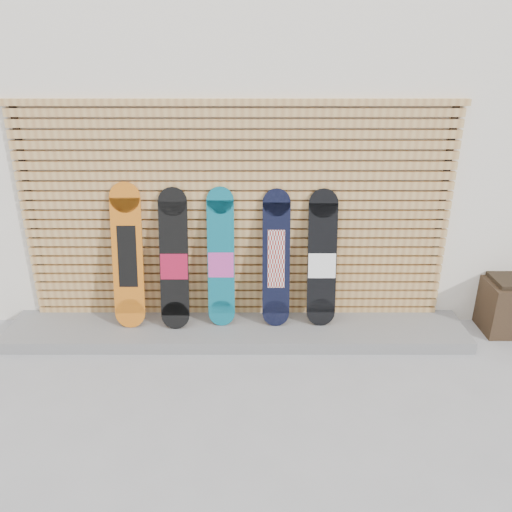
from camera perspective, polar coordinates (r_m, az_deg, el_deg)
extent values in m
plane|color=#959597|center=(4.59, -0.60, -13.49)|extent=(80.00, 80.00, 0.00)
cube|color=white|center=(7.29, 3.70, 15.32)|extent=(12.00, 5.00, 3.60)
cube|color=slate|center=(5.13, -2.22, -8.48)|extent=(4.60, 0.70, 0.12)
cube|color=tan|center=(5.34, -2.12, -6.18)|extent=(4.20, 0.05, 0.08)
cube|color=tan|center=(5.30, -2.14, -5.25)|extent=(4.20, 0.05, 0.08)
cube|color=tan|center=(5.25, -2.15, -4.32)|extent=(4.20, 0.05, 0.07)
cube|color=tan|center=(5.21, -2.17, -3.36)|extent=(4.20, 0.05, 0.07)
cube|color=tan|center=(5.17, -2.18, -2.40)|extent=(4.20, 0.05, 0.07)
cube|color=tan|center=(5.13, -2.20, -1.41)|extent=(4.20, 0.05, 0.07)
cube|color=tan|center=(5.09, -2.21, -0.41)|extent=(4.20, 0.05, 0.07)
cube|color=tan|center=(5.06, -2.23, 0.60)|extent=(4.20, 0.05, 0.07)
cube|color=tan|center=(5.02, -2.25, 1.63)|extent=(4.20, 0.05, 0.07)
cube|color=tan|center=(4.99, -2.26, 2.67)|extent=(4.20, 0.05, 0.08)
cube|color=tan|center=(4.96, -2.28, 3.72)|extent=(4.20, 0.05, 0.08)
cube|color=tan|center=(4.92, -2.30, 4.79)|extent=(4.20, 0.05, 0.08)
cube|color=tan|center=(4.90, -2.32, 5.88)|extent=(4.20, 0.05, 0.08)
cube|color=tan|center=(4.87, -2.33, 6.97)|extent=(4.20, 0.05, 0.08)
cube|color=tan|center=(4.85, -2.35, 8.08)|extent=(4.20, 0.05, 0.08)
cube|color=tan|center=(4.82, -2.37, 9.19)|extent=(4.20, 0.05, 0.08)
cube|color=tan|center=(4.80, -2.39, 10.32)|extent=(4.20, 0.05, 0.08)
cube|color=tan|center=(4.78, -2.41, 11.46)|extent=(4.20, 0.05, 0.08)
cube|color=tan|center=(4.76, -2.43, 12.60)|extent=(4.20, 0.05, 0.08)
cube|color=tan|center=(4.75, -2.45, 13.75)|extent=(4.20, 0.05, 0.08)
cube|color=tan|center=(4.74, -2.46, 14.92)|extent=(4.20, 0.05, 0.08)
cube|color=tan|center=(4.72, -2.48, 16.08)|extent=(4.20, 0.05, 0.08)
cube|color=black|center=(5.44, -24.08, 3.58)|extent=(0.06, 0.04, 2.23)
cube|color=black|center=(5.30, 20.18, 3.68)|extent=(0.06, 0.04, 2.23)
cube|color=tan|center=(4.71, -2.50, 17.16)|extent=(4.26, 0.07, 0.06)
cube|color=orange|center=(5.04, -14.47, -0.05)|extent=(0.30, 0.26, 1.13)
cylinder|color=orange|center=(5.17, -14.17, -6.34)|extent=(0.30, 0.08, 0.30)
cylinder|color=orange|center=(4.97, -14.78, 6.50)|extent=(0.30, 0.08, 0.30)
cube|color=black|center=(5.04, -14.47, -0.05)|extent=(0.19, 0.15, 0.60)
cube|color=black|center=(4.94, -9.35, -0.38)|extent=(0.28, 0.28, 1.10)
cylinder|color=black|center=(5.06, -9.19, -6.69)|extent=(0.28, 0.09, 0.28)
cylinder|color=black|center=(4.88, -9.52, 6.16)|extent=(0.28, 0.09, 0.28)
cube|color=maroon|center=(4.95, -9.33, -1.19)|extent=(0.27, 0.08, 0.25)
cube|color=#0C5F73|center=(4.92, -4.03, -0.21)|extent=(0.26, 0.23, 1.12)
cylinder|color=#0C5F73|center=(5.06, -3.94, -6.49)|extent=(0.26, 0.07, 0.26)
cylinder|color=#0C5F73|center=(4.83, -4.13, 6.38)|extent=(0.26, 0.07, 0.26)
cube|color=#D34AAB|center=(4.93, -4.02, -1.01)|extent=(0.25, 0.07, 0.25)
cube|color=black|center=(4.91, 2.32, -0.33)|extent=(0.27, 0.23, 1.09)
cylinder|color=black|center=(5.05, 2.27, -6.52)|extent=(0.27, 0.07, 0.27)
cylinder|color=black|center=(4.83, 2.37, 6.14)|extent=(0.27, 0.07, 0.27)
cube|color=white|center=(4.91, 2.32, -0.33)|extent=(0.17, 0.14, 0.57)
cube|color=black|center=(4.95, 7.56, -0.31)|extent=(0.29, 0.23, 1.08)
cylinder|color=black|center=(5.09, 7.39, -6.35)|extent=(0.29, 0.08, 0.28)
cylinder|color=black|center=(4.87, 7.73, 6.01)|extent=(0.29, 0.08, 0.28)
cube|color=white|center=(4.96, 7.54, -1.09)|extent=(0.27, 0.07, 0.25)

